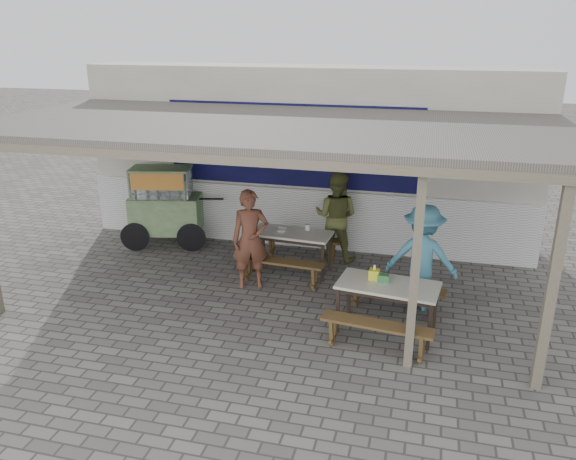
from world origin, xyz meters
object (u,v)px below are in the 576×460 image
(patron_wall_side, at_px, (336,216))
(condiment_bowl, at_px, (282,230))
(table_left, at_px, (292,236))
(bench_left_wall, at_px, (302,242))
(bench_left_street, at_px, (280,266))
(table_right, at_px, (388,289))
(bench_right_street, at_px, (377,331))
(condiment_jar, at_px, (308,227))
(vendor_cart, at_px, (165,203))
(patron_right_table, at_px, (422,258))
(donation_box, at_px, (383,278))
(tissue_box, at_px, (374,274))
(patron_street_side, at_px, (250,239))
(bench_right_wall, at_px, (395,292))

(patron_wall_side, xyz_separation_m, condiment_bowl, (-0.86, -0.76, -0.08))
(table_left, height_order, condiment_bowl, condiment_bowl)
(bench_left_wall, bearing_deg, bench_left_street, -90.00)
(table_right, distance_m, condiment_bowl, 2.71)
(table_left, bearing_deg, bench_right_street, -49.26)
(patron_wall_side, xyz_separation_m, condiment_jar, (-0.42, -0.57, -0.06))
(bench_left_street, relative_size, vendor_cart, 0.81)
(patron_right_table, xyz_separation_m, donation_box, (-0.52, -0.82, -0.04))
(vendor_cart, xyz_separation_m, patron_right_table, (5.10, -1.57, -0.02))
(table_left, xyz_separation_m, bench_right_street, (1.78, -2.40, -0.33))
(table_left, xyz_separation_m, condiment_bowl, (-0.19, 0.02, 0.11))
(bench_left_street, xyz_separation_m, tissue_box, (1.68, -1.02, 0.48))
(patron_right_table, bearing_deg, bench_left_street, -3.79)
(patron_street_side, distance_m, tissue_box, 2.32)
(bench_left_street, distance_m, patron_right_table, 2.41)
(table_left, xyz_separation_m, donation_box, (1.78, -1.70, 0.14))
(condiment_jar, bearing_deg, vendor_cart, 171.01)
(patron_right_table, xyz_separation_m, condiment_jar, (-2.05, 1.09, -0.05))
(condiment_bowl, bearing_deg, patron_right_table, -19.90)
(patron_right_table, relative_size, donation_box, 10.34)
(table_right, xyz_separation_m, patron_right_table, (0.43, 0.88, 0.18))
(tissue_box, bearing_deg, bench_left_street, 148.85)
(bench_right_street, height_order, condiment_jar, condiment_jar)
(table_right, distance_m, tissue_box, 0.29)
(patron_wall_side, distance_m, patron_right_table, 2.33)
(bench_left_wall, distance_m, patron_street_side, 1.59)
(bench_left_street, height_order, tissue_box, tissue_box)
(bench_right_wall, relative_size, vendor_cart, 0.81)
(patron_right_table, bearing_deg, vendor_cart, -14.43)
(bench_left_wall, xyz_separation_m, bench_right_wall, (1.89, -1.74, -0.00))
(vendor_cart, distance_m, condiment_bowl, 2.70)
(bench_right_street, bearing_deg, condiment_jar, 127.59)
(patron_street_side, height_order, condiment_jar, patron_street_side)
(bench_right_wall, height_order, donation_box, donation_box)
(table_right, height_order, patron_right_table, patron_right_table)
(table_right, distance_m, vendor_cart, 5.27)
(condiment_jar, bearing_deg, patron_right_table, -27.99)
(patron_right_table, bearing_deg, table_right, 66.41)
(bench_left_street, bearing_deg, table_left, 90.00)
(vendor_cart, xyz_separation_m, donation_box, (4.58, -2.39, -0.07))
(patron_wall_side, height_order, condiment_jar, patron_wall_side)
(patron_wall_side, bearing_deg, condiment_jar, 61.28)
(vendor_cart, relative_size, tissue_box, 13.07)
(bench_right_wall, bearing_deg, vendor_cart, 166.11)
(bench_right_street, relative_size, bench_right_wall, 1.00)
(table_right, bearing_deg, tissue_box, 157.00)
(bench_right_street, distance_m, tissue_box, 0.91)
(table_left, xyz_separation_m, bench_left_wall, (0.04, 0.62, -0.33))
(bench_right_street, bearing_deg, table_left, 133.66)
(table_left, distance_m, bench_right_wall, 2.26)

